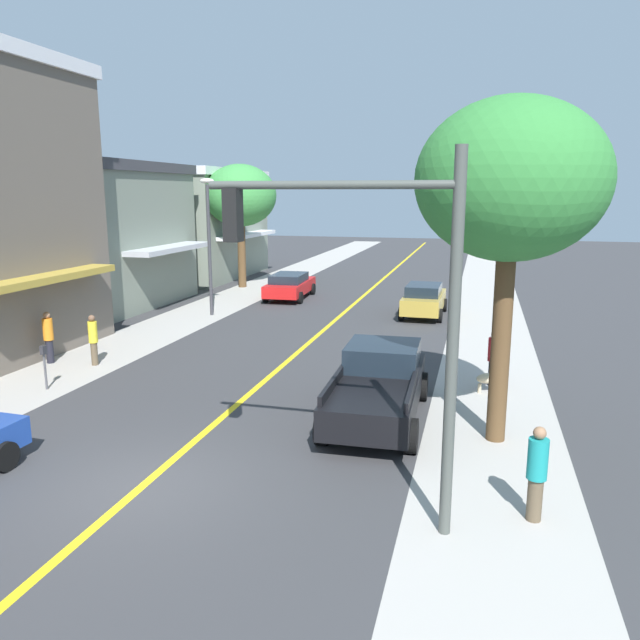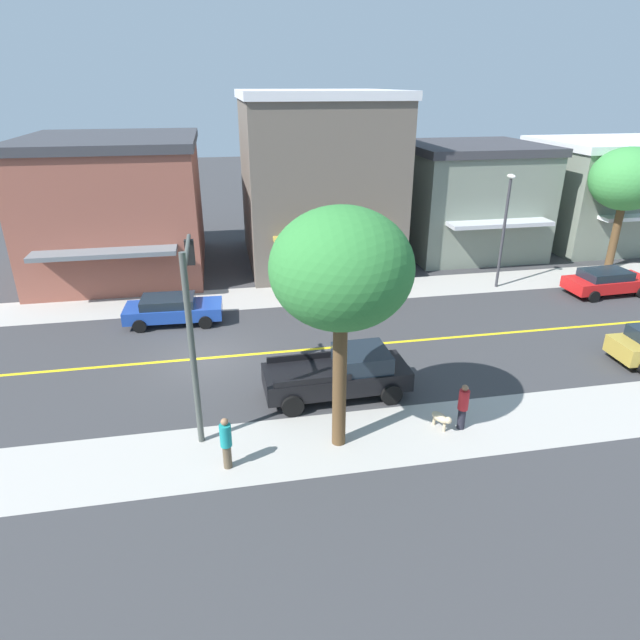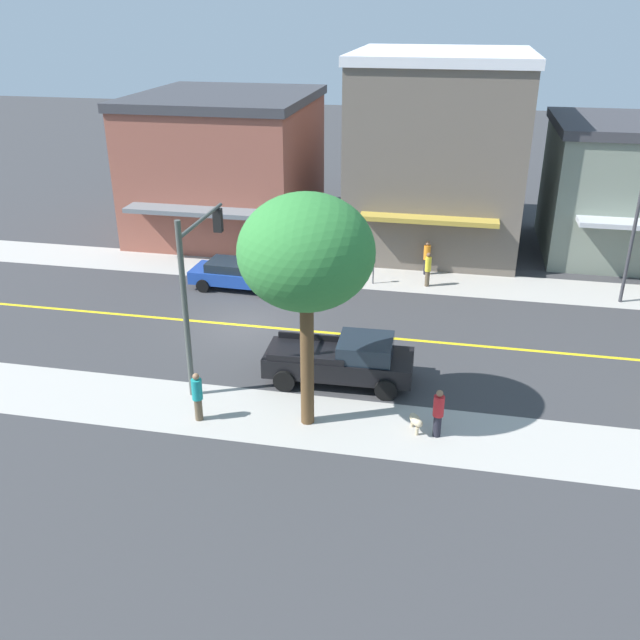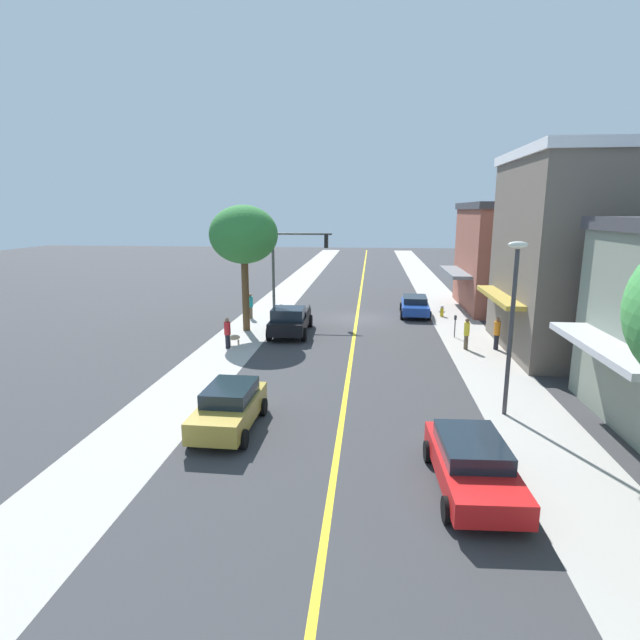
{
  "view_description": "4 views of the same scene",
  "coord_description": "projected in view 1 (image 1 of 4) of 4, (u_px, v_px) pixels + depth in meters",
  "views": [
    {
      "loc": [
        6.3,
        -10.0,
        5.75
      ],
      "look_at": [
        2.18,
        5.74,
        2.36
      ],
      "focal_mm": 34.3,
      "sensor_mm": 36.0,
      "label": 1
    },
    {
      "loc": [
        21.27,
        0.95,
        10.88
      ],
      "look_at": [
        0.46,
        4.84,
        1.6
      ],
      "focal_mm": 30.42,
      "sensor_mm": 36.0,
      "label": 2
    },
    {
      "loc": [
        26.11,
        8.58,
        12.88
      ],
      "look_at": [
        2.25,
        3.75,
        1.63
      ],
      "focal_mm": 38.86,
      "sensor_mm": 36.0,
      "label": 3
    },
    {
      "loc": [
        -0.95,
        34.77,
        7.45
      ],
      "look_at": [
        1.79,
        7.97,
        1.58
      ],
      "focal_mm": 28.23,
      "sensor_mm": 36.0,
      "label": 4
    }
  ],
  "objects": [
    {
      "name": "ground_plane",
      "position": [
        142.0,
        486.0,
        12.21
      ],
      "size": [
        140.0,
        140.0,
        0.0
      ],
      "primitive_type": "plane",
      "color": "#38383A"
    },
    {
      "name": "sidewalk_right",
      "position": [
        497.0,
        533.0,
        10.51
      ],
      "size": [
        3.29,
        126.0,
        0.01
      ],
      "primitive_type": "cube",
      "color": "#ADA8A0",
      "rests_on": "ground"
    },
    {
      "name": "road_centerline_stripe",
      "position": [
        142.0,
        486.0,
        12.21
      ],
      "size": [
        0.2,
        126.0,
        0.0
      ],
      "primitive_type": "cube",
      "color": "yellow",
      "rests_on": "ground"
    },
    {
      "name": "pale_office_building",
      "position": [
        86.0,
        234.0,
        31.62
      ],
      "size": [
        9.72,
        8.85,
        7.25
      ],
      "rotation": [
        0.0,
        0.0,
        -1.57
      ],
      "color": "gray",
      "rests_on": "ground"
    },
    {
      "name": "brick_apartment_block",
      "position": [
        186.0,
        224.0,
        42.25
      ],
      "size": [
        9.33,
        11.04,
        7.31
      ],
      "rotation": [
        0.0,
        0.0,
        -1.57
      ],
      "color": "gray",
      "rests_on": "ground"
    },
    {
      "name": "street_tree_left_near",
      "position": [
        511.0,
        182.0,
        13.32
      ],
      "size": [
        4.19,
        4.19,
        7.81
      ],
      "color": "brown",
      "rests_on": "ground"
    },
    {
      "name": "street_tree_right_corner",
      "position": [
        240.0,
        196.0,
        36.93
      ],
      "size": [
        4.38,
        4.38,
        7.46
      ],
      "color": "brown",
      "rests_on": "ground"
    },
    {
      "name": "parking_meter",
      "position": [
        44.0,
        361.0,
        18.05
      ],
      "size": [
        0.12,
        0.18,
        1.35
      ],
      "color": "#4C4C51",
      "rests_on": "ground"
    },
    {
      "name": "traffic_light_mast",
      "position": [
        378.0,
        289.0,
        10.01
      ],
      "size": [
        4.26,
        0.32,
        6.47
      ],
      "rotation": [
        0.0,
        0.0,
        3.14
      ],
      "color": "#474C47",
      "rests_on": "ground"
    },
    {
      "name": "street_lamp",
      "position": [
        209.0,
        232.0,
        28.52
      ],
      "size": [
        0.7,
        0.36,
        6.41
      ],
      "color": "#38383D",
      "rests_on": "ground"
    },
    {
      "name": "red_sedan_left_curb",
      "position": [
        290.0,
        285.0,
        33.74
      ],
      "size": [
        2.28,
        4.69,
        1.4
      ],
      "rotation": [
        0.0,
        0.0,
        1.62
      ],
      "color": "red",
      "rests_on": "ground"
    },
    {
      "name": "gold_sedan_right_curb",
      "position": [
        424.0,
        299.0,
        28.92
      ],
      "size": [
        2.01,
        4.2,
        1.54
      ],
      "rotation": [
        0.0,
        0.0,
        1.55
      ],
      "color": "#B29338",
      "rests_on": "ground"
    },
    {
      "name": "black_pickup_truck",
      "position": [
        379.0,
        384.0,
        15.78
      ],
      "size": [
        2.45,
        5.46,
        1.79
      ],
      "rotation": [
        0.0,
        0.0,
        1.6
      ],
      "color": "black",
      "rests_on": "ground"
    },
    {
      "name": "pedestrian_orange_shirt",
      "position": [
        48.0,
        336.0,
        20.87
      ],
      "size": [
        0.34,
        0.34,
        1.8
      ],
      "rotation": [
        0.0,
        0.0,
        3.67
      ],
      "color": "black",
      "rests_on": "ground"
    },
    {
      "name": "pedestrian_red_shirt",
      "position": [
        494.0,
        357.0,
        18.42
      ],
      "size": [
        0.35,
        0.35,
        1.7
      ],
      "rotation": [
        0.0,
        0.0,
        5.9
      ],
      "color": "black",
      "rests_on": "ground"
    },
    {
      "name": "pedestrian_teal_shirt",
      "position": [
        537.0,
        471.0,
        10.77
      ],
      "size": [
        0.36,
        0.36,
        1.77
      ],
      "rotation": [
        0.0,
        0.0,
        4.15
      ],
      "color": "brown",
      "rests_on": "ground"
    },
    {
      "name": "pedestrian_yellow_shirt",
      "position": [
        93.0,
        338.0,
        20.62
      ],
      "size": [
        0.3,
        0.3,
        1.74
      ],
      "rotation": [
        0.0,
        0.0,
        5.54
      ],
      "color": "brown",
      "rests_on": "ground"
    },
    {
      "name": "small_dog",
      "position": [
        490.0,
        378.0,
        17.88
      ],
      "size": [
        0.85,
        0.56,
        0.65
      ],
      "rotation": [
        0.0,
        0.0,
        0.4
      ],
      "color": "#C6B28C",
      "rests_on": "ground"
    }
  ]
}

